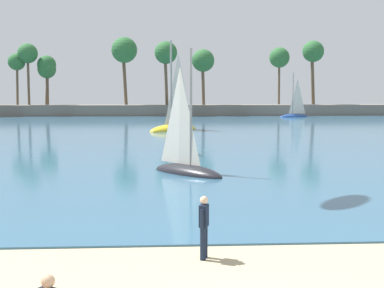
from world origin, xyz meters
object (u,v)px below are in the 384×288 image
sailboat_near_shore (294,113)px  sailboat_mid_bay (174,122)px  person_at_waterline (204,225)px  sailboat_toward_headland (186,161)px

sailboat_near_shore → sailboat_mid_bay: size_ratio=0.74×
sailboat_near_shore → sailboat_mid_bay: sailboat_mid_bay is taller
person_at_waterline → sailboat_mid_bay: 43.72m
person_at_waterline → sailboat_mid_bay: bearing=89.5°
sailboat_toward_headland → person_at_waterline: bearing=-90.8°
sailboat_mid_bay → sailboat_toward_headland: sailboat_mid_bay is taller
sailboat_near_shore → person_at_waterline: bearing=-105.7°
person_at_waterline → sailboat_toward_headland: sailboat_toward_headland is taller
person_at_waterline → sailboat_near_shore: 72.77m
person_at_waterline → sailboat_near_shore: (19.72, 70.05, -0.17)m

